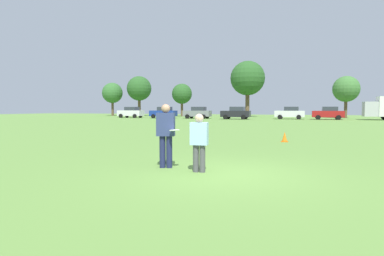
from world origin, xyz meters
name	(u,v)px	position (x,y,z in m)	size (l,w,h in m)	color
ground_plane	(224,174)	(0.00, 0.00, 0.00)	(149.13, 149.13, 0.00)	#608C3D
player_thrower	(166,132)	(-1.67, 0.33, 0.97)	(0.53, 0.38, 1.71)	#1E234C
player_defender	(199,140)	(-0.64, 0.05, 0.82)	(0.45, 0.29, 1.46)	#4C4C51
frisbee	(174,130)	(-1.35, 0.16, 1.03)	(0.27, 0.27, 0.08)	white
traffic_cone	(285,137)	(0.97, 8.29, 0.23)	(0.32, 0.32, 0.48)	#D8590C
parked_car_near_left	(131,112)	(-25.56, 39.84, 0.92)	(4.21, 2.23, 1.82)	silver
parked_car_mid_left	(164,112)	(-19.42, 39.48, 0.92)	(4.21, 2.23, 1.82)	navy
parked_car_center	(198,113)	(-13.79, 39.81, 0.92)	(4.21, 2.23, 1.82)	slate
parked_car_mid_right	(236,113)	(-7.56, 38.78, 0.92)	(4.21, 2.23, 1.82)	black
parked_car_near_right	(290,113)	(-0.14, 41.67, 0.92)	(4.21, 2.23, 1.82)	silver
parked_car_far_right	(328,113)	(5.03, 41.49, 0.92)	(4.21, 2.23, 1.82)	maroon
tree_west_oak	(112,93)	(-36.80, 51.63, 4.82)	(4.31, 4.31, 7.01)	brown
tree_west_maple	(139,89)	(-30.64, 52.11, 5.67)	(5.07, 5.07, 8.24)	brown
tree_center_elm	(182,94)	(-20.79, 51.24, 4.39)	(3.93, 3.93, 6.39)	brown
tree_east_birch	(248,78)	(-8.25, 52.77, 7.15)	(6.39, 6.39, 10.39)	brown
tree_east_oak	(346,89)	(8.13, 49.59, 4.66)	(4.17, 4.17, 6.78)	brown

